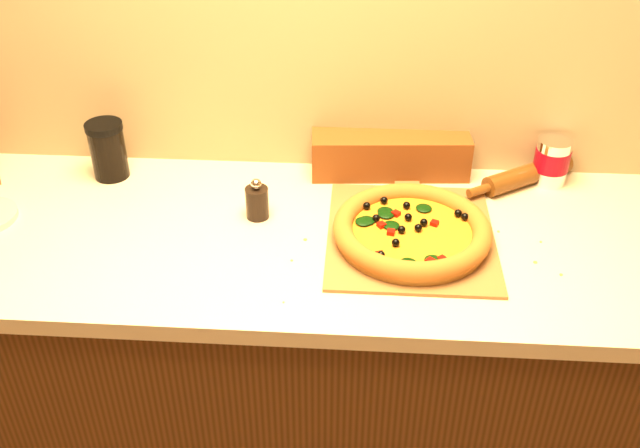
{
  "coord_description": "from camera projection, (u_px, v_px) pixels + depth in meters",
  "views": [
    {
      "loc": [
        0.13,
        0.07,
        1.86
      ],
      "look_at": [
        0.04,
        1.38,
        0.96
      ],
      "focal_mm": 40.0,
      "sensor_mm": 36.0,
      "label": 1
    }
  ],
  "objects": [
    {
      "name": "pizza",
      "position": [
        412.0,
        231.0,
        1.62
      ],
      "size": [
        0.36,
        0.36,
        0.05
      ],
      "color": "#C57F31",
      "rests_on": "pizza_peel"
    },
    {
      "name": "pepper_grinder",
      "position": [
        257.0,
        202.0,
        1.7
      ],
      "size": [
        0.06,
        0.06,
        0.1
      ],
      "color": "black",
      "rests_on": "countertop"
    },
    {
      "name": "cabinet",
      "position": [
        307.0,
        374.0,
        1.93
      ],
      "size": [
        2.8,
        0.65,
        0.86
      ],
      "primitive_type": "cube",
      "color": "#42270E",
      "rests_on": "ground"
    },
    {
      "name": "countertop",
      "position": [
        305.0,
        239.0,
        1.68
      ],
      "size": [
        2.84,
        0.68,
        0.04
      ],
      "primitive_type": "cube",
      "color": "beige",
      "rests_on": "cabinet"
    },
    {
      "name": "bread_bag",
      "position": [
        390.0,
        152.0,
        1.87
      ],
      "size": [
        0.42,
        0.16,
        0.11
      ],
      "primitive_type": "cube",
      "rotation": [
        0.0,
        0.0,
        0.07
      ],
      "color": "#642C13",
      "rests_on": "countertop"
    },
    {
      "name": "coffee_canister",
      "position": [
        552.0,
        161.0,
        1.82
      ],
      "size": [
        0.09,
        0.09,
        0.12
      ],
      "color": "silver",
      "rests_on": "countertop"
    },
    {
      "name": "pizza_peel",
      "position": [
        410.0,
        231.0,
        1.66
      ],
      "size": [
        0.38,
        0.58,
        0.01
      ],
      "rotation": [
        0.0,
        0.0,
        0.0
      ],
      "color": "brown",
      "rests_on": "countertop"
    },
    {
      "name": "dark_jar",
      "position": [
        108.0,
        150.0,
        1.84
      ],
      "size": [
        0.09,
        0.09,
        0.15
      ],
      "color": "black",
      "rests_on": "countertop"
    },
    {
      "name": "rolling_pin",
      "position": [
        528.0,
        175.0,
        1.83
      ],
      "size": [
        0.34,
        0.23,
        0.05
      ],
      "rotation": [
        0.0,
        0.0,
        0.57
      ],
      "color": "#562F0E",
      "rests_on": "countertop"
    }
  ]
}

